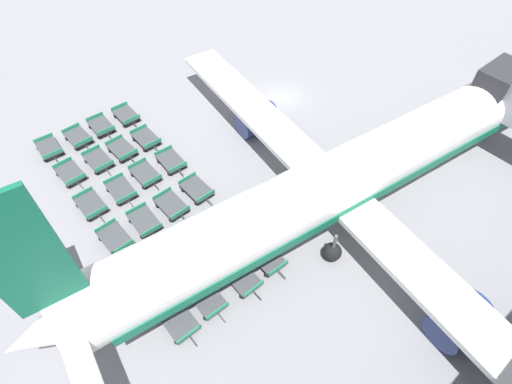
{
  "coord_description": "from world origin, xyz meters",
  "views": [
    {
      "loc": [
        23.28,
        -22.69,
        23.49
      ],
      "look_at": [
        9.36,
        -11.11,
        2.42
      ],
      "focal_mm": 28.0,
      "sensor_mm": 36.0,
      "label": 1
    }
  ],
  "objects_px": {
    "baggage_dolly_row_near_col_f": "(178,321)",
    "baggage_dolly_row_far_col_e": "(230,221)",
    "baggage_dolly_row_mid_b_col_f": "(242,278)",
    "baggage_dolly_row_far_col_a": "(126,115)",
    "baggage_dolly_row_mid_a_col_b": "(98,160)",
    "baggage_dolly_row_mid_b_col_e": "(203,239)",
    "baggage_dolly_row_near_col_d": "(115,238)",
    "airplane": "(349,176)",
    "baggage_dolly_row_mid_a_col_f": "(207,298)",
    "baggage_dolly_row_mid_b_col_b": "(122,149)",
    "baggage_dolly_row_far_col_d": "(197,189)",
    "baggage_dolly_row_near_col_b": "(70,173)",
    "baggage_dolly_row_near_col_e": "(145,277)",
    "baggage_dolly_row_mid_b_col_d": "(172,205)",
    "baggage_dolly_row_mid_a_col_a": "(78,137)",
    "baggage_dolly_row_mid_a_col_c": "(121,190)",
    "baggage_dolly_row_mid_b_col_c": "(145,174)",
    "baggage_dolly_row_mid_a_col_d": "(144,221)",
    "baggage_dolly_row_near_col_c": "(91,205)",
    "baggage_dolly_row_mid_b_col_a": "(101,126)",
    "baggage_dolly_row_far_col_b": "(146,138)",
    "baggage_dolly_row_mid_a_col_e": "(172,256)",
    "baggage_dolly_row_near_col_a": "(49,148)"
  },
  "relations": [
    {
      "from": "baggage_dolly_row_mid_a_col_b",
      "to": "baggage_dolly_row_mid_b_col_f",
      "type": "bearing_deg",
      "value": 8.46
    },
    {
      "from": "baggage_dolly_row_near_col_e",
      "to": "baggage_dolly_row_mid_b_col_b",
      "type": "distance_m",
      "value": 12.63
    },
    {
      "from": "baggage_dolly_row_mid_a_col_e",
      "to": "baggage_dolly_row_mid_b_col_c",
      "type": "relative_size",
      "value": 1.0
    },
    {
      "from": "baggage_dolly_row_mid_b_col_b",
      "to": "baggage_dolly_row_far_col_d",
      "type": "bearing_deg",
      "value": 16.72
    },
    {
      "from": "baggage_dolly_row_mid_a_col_a",
      "to": "baggage_dolly_row_mid_a_col_c",
      "type": "distance_m",
      "value": 7.87
    },
    {
      "from": "baggage_dolly_row_near_col_d",
      "to": "baggage_dolly_row_mid_b_col_d",
      "type": "distance_m",
      "value": 4.59
    },
    {
      "from": "baggage_dolly_row_mid_a_col_a",
      "to": "baggage_dolly_row_mid_b_col_f",
      "type": "height_order",
      "value": "same"
    },
    {
      "from": "baggage_dolly_row_mid_a_col_c",
      "to": "baggage_dolly_row_far_col_a",
      "type": "height_order",
      "value": "same"
    },
    {
      "from": "baggage_dolly_row_mid_a_col_c",
      "to": "baggage_dolly_row_mid_b_col_b",
      "type": "height_order",
      "value": "same"
    },
    {
      "from": "baggage_dolly_row_near_col_e",
      "to": "baggage_dolly_row_mid_a_col_b",
      "type": "height_order",
      "value": "same"
    },
    {
      "from": "baggage_dolly_row_near_col_d",
      "to": "baggage_dolly_row_mid_b_col_f",
      "type": "height_order",
      "value": "same"
    },
    {
      "from": "baggage_dolly_row_mid_a_col_c",
      "to": "baggage_dolly_row_mid_a_col_f",
      "type": "xyz_separation_m",
      "value": [
        11.49,
        -0.1,
        0.0
      ]
    },
    {
      "from": "airplane",
      "to": "baggage_dolly_row_mid_a_col_c",
      "type": "relative_size",
      "value": 13.92
    },
    {
      "from": "baggage_dolly_row_near_col_c",
      "to": "baggage_dolly_row_mid_b_col_a",
      "type": "distance_m",
      "value": 9.12
    },
    {
      "from": "baggage_dolly_row_near_col_f",
      "to": "baggage_dolly_row_mid_b_col_b",
      "type": "height_order",
      "value": "same"
    },
    {
      "from": "baggage_dolly_row_near_col_c",
      "to": "baggage_dolly_row_mid_b_col_b",
      "type": "xyz_separation_m",
      "value": [
        -3.94,
        4.59,
        0.0
      ]
    },
    {
      "from": "baggage_dolly_row_near_col_e",
      "to": "baggage_dolly_row_far_col_b",
      "type": "bearing_deg",
      "value": 150.12
    },
    {
      "from": "baggage_dolly_row_mid_b_col_e",
      "to": "baggage_dolly_row_mid_b_col_a",
      "type": "bearing_deg",
      "value": -179.88
    },
    {
      "from": "baggage_dolly_row_mid_a_col_e",
      "to": "baggage_dolly_row_mid_b_col_f",
      "type": "relative_size",
      "value": 1.0
    },
    {
      "from": "baggage_dolly_row_mid_a_col_c",
      "to": "baggage_dolly_row_mid_b_col_d",
      "type": "relative_size",
      "value": 1.0
    },
    {
      "from": "baggage_dolly_row_mid_a_col_b",
      "to": "baggage_dolly_row_mid_b_col_e",
      "type": "xyz_separation_m",
      "value": [
        11.83,
        2.14,
        0.0
      ]
    },
    {
      "from": "baggage_dolly_row_near_col_d",
      "to": "baggage_dolly_row_mid_a_col_b",
      "type": "distance_m",
      "value": 8.27
    },
    {
      "from": "baggage_dolly_row_far_col_b",
      "to": "baggage_dolly_row_near_col_d",
      "type": "bearing_deg",
      "value": -41.44
    },
    {
      "from": "baggage_dolly_row_near_col_a",
      "to": "baggage_dolly_row_near_col_e",
      "type": "bearing_deg",
      "value": 0.56
    },
    {
      "from": "baggage_dolly_row_far_col_b",
      "to": "baggage_dolly_row_mid_b_col_d",
      "type": "bearing_deg",
      "value": -16.2
    },
    {
      "from": "baggage_dolly_row_mid_b_col_e",
      "to": "baggage_dolly_row_far_col_a",
      "type": "relative_size",
      "value": 1.01
    },
    {
      "from": "baggage_dolly_row_mid_b_col_e",
      "to": "baggage_dolly_row_far_col_a",
      "type": "height_order",
      "value": "same"
    },
    {
      "from": "baggage_dolly_row_near_col_f",
      "to": "baggage_dolly_row_mid_b_col_b",
      "type": "relative_size",
      "value": 0.99
    },
    {
      "from": "airplane",
      "to": "baggage_dolly_row_mid_a_col_a",
      "type": "height_order",
      "value": "airplane"
    },
    {
      "from": "baggage_dolly_row_near_col_f",
      "to": "baggage_dolly_row_mid_b_col_f",
      "type": "xyz_separation_m",
      "value": [
        0.18,
        4.69,
        0.0
      ]
    },
    {
      "from": "baggage_dolly_row_near_col_d",
      "to": "baggage_dolly_row_mid_a_col_b",
      "type": "bearing_deg",
      "value": 162.46
    },
    {
      "from": "baggage_dolly_row_mid_b_col_f",
      "to": "baggage_dolly_row_far_col_b",
      "type": "bearing_deg",
      "value": 172.83
    },
    {
      "from": "baggage_dolly_row_near_col_f",
      "to": "baggage_dolly_row_far_col_e",
      "type": "height_order",
      "value": "same"
    },
    {
      "from": "baggage_dolly_row_far_col_a",
      "to": "baggage_dolly_row_far_col_d",
      "type": "xyz_separation_m",
      "value": [
        11.59,
        -0.12,
        0.0
      ]
    },
    {
      "from": "airplane",
      "to": "baggage_dolly_row_near_col_c",
      "type": "distance_m",
      "value": 18.88
    },
    {
      "from": "baggage_dolly_row_near_col_c",
      "to": "baggage_dolly_row_far_col_d",
      "type": "height_order",
      "value": "same"
    },
    {
      "from": "baggage_dolly_row_mid_a_col_b",
      "to": "baggage_dolly_row_far_col_a",
      "type": "height_order",
      "value": "same"
    },
    {
      "from": "baggage_dolly_row_near_col_c",
      "to": "baggage_dolly_row_mid_b_col_a",
      "type": "height_order",
      "value": "same"
    },
    {
      "from": "baggage_dolly_row_near_col_b",
      "to": "baggage_dolly_row_near_col_e",
      "type": "bearing_deg",
      "value": -0.19
    },
    {
      "from": "baggage_dolly_row_mid_b_col_a",
      "to": "baggage_dolly_row_mid_a_col_b",
      "type": "bearing_deg",
      "value": -28.47
    },
    {
      "from": "baggage_dolly_row_mid_a_col_c",
      "to": "baggage_dolly_row_near_col_c",
      "type": "bearing_deg",
      "value": -92.6
    },
    {
      "from": "airplane",
      "to": "baggage_dolly_row_mid_a_col_f",
      "type": "xyz_separation_m",
      "value": [
        -0.18,
        -12.17,
        -2.88
      ]
    },
    {
      "from": "baggage_dolly_row_far_col_e",
      "to": "baggage_dolly_row_mid_b_col_f",
      "type": "bearing_deg",
      "value": -28.25
    },
    {
      "from": "baggage_dolly_row_mid_b_col_b",
      "to": "baggage_dolly_row_far_col_d",
      "type": "xyz_separation_m",
      "value": [
        7.69,
        2.31,
        0.0
      ]
    },
    {
      "from": "baggage_dolly_row_mid_b_col_c",
      "to": "baggage_dolly_row_far_col_a",
      "type": "relative_size",
      "value": 1.0
    },
    {
      "from": "baggage_dolly_row_mid_a_col_d",
      "to": "baggage_dolly_row_far_col_d",
      "type": "bearing_deg",
      "value": 91.69
    },
    {
      "from": "baggage_dolly_row_mid_b_col_b",
      "to": "baggage_dolly_row_far_col_e",
      "type": "relative_size",
      "value": 1.01
    },
    {
      "from": "baggage_dolly_row_mid_b_col_f",
      "to": "baggage_dolly_row_far_col_a",
      "type": "bearing_deg",
      "value": 173.72
    },
    {
      "from": "baggage_dolly_row_far_col_b",
      "to": "baggage_dolly_row_far_col_d",
      "type": "xyz_separation_m",
      "value": [
        7.62,
        0.07,
        0.0
      ]
    },
    {
      "from": "baggage_dolly_row_near_col_d",
      "to": "baggage_dolly_row_far_col_a",
      "type": "distance_m",
      "value": 13.66
    }
  ]
}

